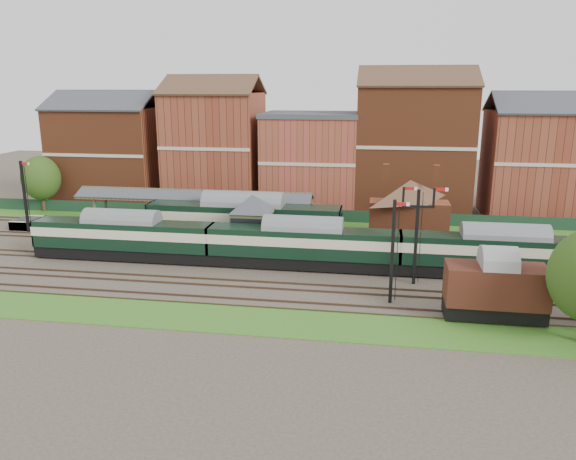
# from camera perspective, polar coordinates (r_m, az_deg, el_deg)

# --- Properties ---
(ground) EXTENTS (160.00, 160.00, 0.00)m
(ground) POSITION_cam_1_polar(r_m,az_deg,el_deg) (51.21, -1.08, -3.78)
(ground) COLOR #473D33
(ground) RESTS_ON ground
(grass_back) EXTENTS (90.00, 4.50, 0.06)m
(grass_back) POSITION_cam_1_polar(r_m,az_deg,el_deg) (66.38, 1.37, 0.57)
(grass_back) COLOR #2D6619
(grass_back) RESTS_ON ground
(grass_front) EXTENTS (90.00, 5.00, 0.06)m
(grass_front) POSITION_cam_1_polar(r_m,az_deg,el_deg) (40.23, -4.14, -9.08)
(grass_front) COLOR #2D6619
(grass_front) RESTS_ON ground
(fence) EXTENTS (90.00, 0.12, 1.50)m
(fence) POSITION_cam_1_polar(r_m,az_deg,el_deg) (68.14, 1.60, 1.56)
(fence) COLOR #193823
(fence) RESTS_ON ground
(platform) EXTENTS (55.00, 3.40, 1.00)m
(platform) POSITION_cam_1_polar(r_m,az_deg,el_deg) (61.20, -4.07, -0.23)
(platform) COLOR #2D2D2D
(platform) RESTS_ON ground
(signal_box) EXTENTS (5.40, 5.40, 6.00)m
(signal_box) POSITION_cam_1_polar(r_m,az_deg,el_deg) (53.96, -3.62, 0.69)
(signal_box) COLOR #647B57
(signal_box) RESTS_ON ground
(brick_hut) EXTENTS (3.20, 2.64, 2.94)m
(brick_hut) POSITION_cam_1_polar(r_m,az_deg,el_deg) (53.33, 4.83, -1.73)
(brick_hut) COLOR brown
(brick_hut) RESTS_ON ground
(station_building) EXTENTS (8.10, 8.10, 5.90)m
(station_building) POSITION_cam_1_polar(r_m,az_deg,el_deg) (58.93, 12.20, 2.34)
(station_building) COLOR brown
(station_building) RESTS_ON platform
(canopy) EXTENTS (26.00, 3.89, 4.08)m
(canopy) POSITION_cam_1_polar(r_m,az_deg,el_deg) (61.92, -9.57, 3.65)
(canopy) COLOR #48482D
(canopy) RESTS_ON platform
(semaphore_bracket) EXTENTS (3.60, 0.25, 8.18)m
(semaphore_bracket) POSITION_cam_1_polar(r_m,az_deg,el_deg) (46.87, 12.98, -0.01)
(semaphore_bracket) COLOR black
(semaphore_bracket) RESTS_ON ground
(semaphore_platform_end) EXTENTS (1.23, 0.25, 8.00)m
(semaphore_platform_end) POSITION_cam_1_polar(r_m,az_deg,el_deg) (68.94, -25.18, 3.21)
(semaphore_platform_end) COLOR black
(semaphore_platform_end) RESTS_ON ground
(semaphore_siding) EXTENTS (1.23, 0.25, 8.00)m
(semaphore_siding) POSITION_cam_1_polar(r_m,az_deg,el_deg) (42.56, 10.59, -2.04)
(semaphore_siding) COLOR black
(semaphore_siding) RESTS_ON ground
(town_backdrop) EXTENTS (69.00, 10.00, 16.00)m
(town_backdrop) POSITION_cam_1_polar(r_m,az_deg,el_deg) (73.90, 2.22, 7.51)
(town_backdrop) COLOR brown
(town_backdrop) RESTS_ON ground
(dmu_train) EXTENTS (51.35, 2.70, 3.95)m
(dmu_train) POSITION_cam_1_polar(r_m,az_deg,el_deg) (50.18, 1.52, -1.41)
(dmu_train) COLOR black
(dmu_train) RESTS_ON ground
(platform_railcar) EXTENTS (19.89, 3.13, 4.58)m
(platform_railcar) POSITION_cam_1_polar(r_m,az_deg,el_deg) (57.52, -4.50, 1.01)
(platform_railcar) COLOR black
(platform_railcar) RESTS_ON ground
(goods_van_a) EXTENTS (6.86, 2.97, 4.16)m
(goods_van_a) POSITION_cam_1_polar(r_m,az_deg,el_deg) (42.06, 20.33, -5.53)
(goods_van_a) COLOR black
(goods_van_a) RESTS_ON ground
(tree_back) EXTENTS (4.94, 4.94, 7.22)m
(tree_back) POSITION_cam_1_polar(r_m,az_deg,el_deg) (79.31, -23.81, 4.85)
(tree_back) COLOR #382619
(tree_back) RESTS_ON ground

